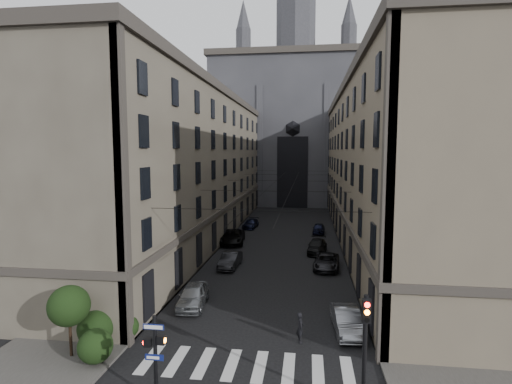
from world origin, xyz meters
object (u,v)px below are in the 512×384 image
at_px(traffic_light_right, 365,340).
at_px(car_left_midfar, 233,237).
at_px(car_left_far, 251,224).
at_px(gothic_tower, 295,121).
at_px(car_left_midnear, 230,260).
at_px(car_left_near, 193,296).
at_px(car_right_near, 347,321).
at_px(pedestrian, 300,327).
at_px(pedestrian_signal_left, 155,352).
at_px(car_right_far, 319,229).
at_px(car_right_midfar, 317,246).
at_px(car_right_midnear, 326,262).

bearing_deg(traffic_light_right, car_left_midfar, 110.83).
bearing_deg(car_left_midfar, car_left_far, 80.15).
bearing_deg(gothic_tower, car_left_midnear, -94.60).
bearing_deg(car_left_near, car_right_near, -19.27).
bearing_deg(car_right_near, traffic_light_right, -94.60).
height_order(car_right_near, pedestrian, pedestrian).
relative_size(pedestrian_signal_left, car_left_midfar, 0.68).
relative_size(car_left_midfar, pedestrian, 3.32).
bearing_deg(car_right_far, car_left_far, 168.11).
height_order(car_left_midnear, car_left_midfar, car_left_midfar).
xyz_separation_m(car_left_midfar, car_right_near, (11.54, -22.51, -0.09)).
xyz_separation_m(pedestrian_signal_left, pedestrian, (6.28, 6.50, -1.43)).
relative_size(pedestrian_signal_left, car_left_far, 0.91).
bearing_deg(car_left_far, car_right_midfar, -50.04).
xyz_separation_m(car_left_midnear, car_right_far, (8.86, 17.30, -0.06)).
xyz_separation_m(pedestrian_signal_left, car_right_midfar, (7.71, 27.51, -1.61)).
relative_size(car_left_near, car_right_midfar, 0.94).
relative_size(car_left_near, car_left_midnear, 1.04).
xyz_separation_m(car_right_midnear, pedestrian, (-2.18, -15.09, 0.19)).
bearing_deg(pedestrian_signal_left, car_left_near, 97.94).
bearing_deg(pedestrian, car_left_near, 48.13).
height_order(car_left_midnear, car_left_far, car_left_midnear).
bearing_deg(car_right_midnear, car_left_far, 122.49).
height_order(car_left_near, car_right_midfar, car_left_near).
bearing_deg(traffic_light_right, pedestrian, 114.98).
relative_size(pedestrian_signal_left, car_right_midnear, 0.79).
bearing_deg(car_left_near, car_right_midfar, 56.17).
bearing_deg(car_right_far, car_right_midfar, -88.94).
xyz_separation_m(traffic_light_right, car_left_near, (-10.64, 10.55, -2.50)).
height_order(car_left_far, pedestrian, pedestrian).
height_order(car_left_far, car_right_far, car_right_far).
relative_size(car_left_midnear, car_right_near, 0.99).
distance_m(car_right_near, car_right_midfar, 19.38).
distance_m(car_left_midfar, pedestrian, 25.70).
bearing_deg(car_left_midnear, car_left_midfar, 102.30).
relative_size(car_left_near, pedestrian, 2.59).
bearing_deg(car_left_far, pedestrian_signal_left, -83.00).
relative_size(car_right_midnear, pedestrian, 2.83).
height_order(gothic_tower, car_right_midnear, gothic_tower).
xyz_separation_m(car_left_midfar, car_right_midfar, (10.12, -3.18, -0.11)).
distance_m(traffic_light_right, car_right_near, 8.17).
bearing_deg(car_right_near, car_left_midnear, 123.63).
xyz_separation_m(pedestrian_signal_left, car_left_near, (-1.53, 10.97, -1.53)).
relative_size(gothic_tower, car_left_midfar, 9.79).
xyz_separation_m(traffic_light_right, car_left_far, (-10.75, 40.31, -2.65)).
bearing_deg(car_left_midfar, car_left_midnear, -85.88).
height_order(traffic_light_right, car_right_far, traffic_light_right).
height_order(car_right_midnear, car_right_midfar, car_right_midfar).
bearing_deg(car_right_midfar, pedestrian, -88.85).
bearing_deg(traffic_light_right, car_left_midnear, 115.80).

